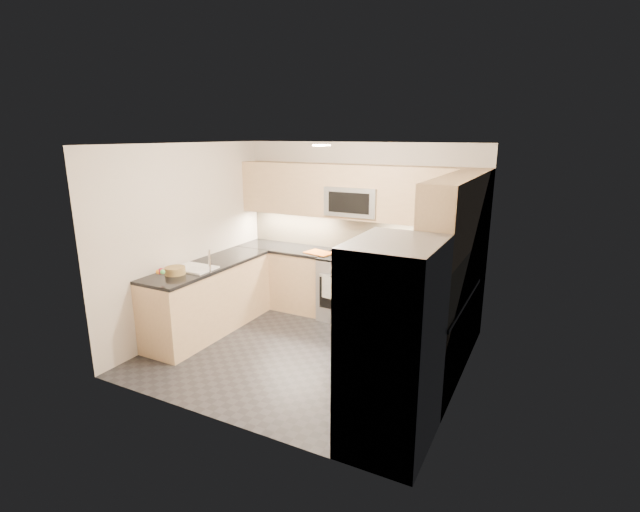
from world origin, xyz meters
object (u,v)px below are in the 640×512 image
(microwave, at_px, (354,201))
(utensil_bowl, at_px, (442,261))
(refrigerator, at_px, (392,346))
(gas_range, at_px, (349,288))
(cutting_board, at_px, (319,253))
(fruit_basket, at_px, (175,271))

(microwave, distance_m, utensil_bowl, 1.46)
(refrigerator, bearing_deg, microwave, 119.62)
(gas_range, relative_size, microwave, 1.20)
(cutting_board, height_order, fruit_basket, fruit_basket)
(gas_range, bearing_deg, utensil_bowl, 0.79)
(gas_range, distance_m, cutting_board, 0.67)
(gas_range, distance_m, utensil_bowl, 1.41)
(utensil_bowl, bearing_deg, microwave, 175.25)
(fruit_basket, bearing_deg, microwave, 51.47)
(gas_range, distance_m, refrigerator, 2.86)
(gas_range, height_order, cutting_board, cutting_board)
(refrigerator, distance_m, fruit_basket, 3.06)
(refrigerator, relative_size, fruit_basket, 7.24)
(microwave, relative_size, fruit_basket, 3.06)
(microwave, height_order, fruit_basket, microwave)
(utensil_bowl, bearing_deg, refrigerator, -86.28)
(refrigerator, relative_size, cutting_board, 4.66)
(gas_range, bearing_deg, microwave, 90.00)
(microwave, bearing_deg, utensil_bowl, -4.75)
(gas_range, height_order, fruit_basket, fruit_basket)
(gas_range, bearing_deg, fruit_basket, -130.40)
(microwave, bearing_deg, fruit_basket, -128.53)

